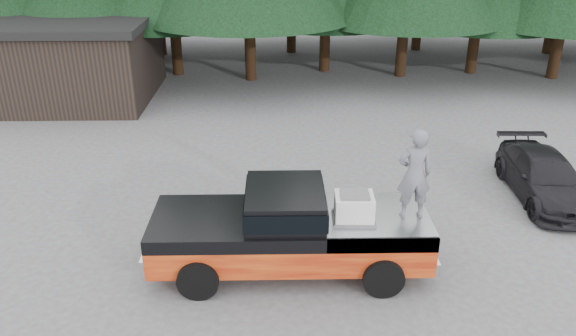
{
  "coord_description": "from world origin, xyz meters",
  "views": [
    {
      "loc": [
        0.21,
        -10.79,
        7.11
      ],
      "look_at": [
        0.42,
        0.0,
        2.14
      ],
      "focal_mm": 35.0,
      "sensor_mm": 36.0,
      "label": 1
    }
  ],
  "objects_px": {
    "utility_building": "(51,57)",
    "pickup_truck": "(290,241)",
    "air_compressor": "(354,208)",
    "parked_car": "(544,177)",
    "man_on_bed": "(414,174)"
  },
  "relations": [
    {
      "from": "man_on_bed",
      "to": "parked_car",
      "type": "distance_m",
      "value": 5.79
    },
    {
      "from": "parked_car",
      "to": "utility_building",
      "type": "xyz_separation_m",
      "value": [
        -16.37,
        9.35,
        1.07
      ]
    },
    {
      "from": "pickup_truck",
      "to": "man_on_bed",
      "type": "relative_size",
      "value": 3.11
    },
    {
      "from": "parked_car",
      "to": "pickup_truck",
      "type": "bearing_deg",
      "value": -153.32
    },
    {
      "from": "pickup_truck",
      "to": "air_compressor",
      "type": "distance_m",
      "value": 1.62
    },
    {
      "from": "air_compressor",
      "to": "parked_car",
      "type": "bearing_deg",
      "value": 33.29
    },
    {
      "from": "man_on_bed",
      "to": "parked_car",
      "type": "bearing_deg",
      "value": -145.35
    },
    {
      "from": "air_compressor",
      "to": "man_on_bed",
      "type": "height_order",
      "value": "man_on_bed"
    },
    {
      "from": "air_compressor",
      "to": "utility_building",
      "type": "relative_size",
      "value": 0.09
    },
    {
      "from": "parked_car",
      "to": "utility_building",
      "type": "bearing_deg",
      "value": 152.09
    },
    {
      "from": "parked_car",
      "to": "utility_building",
      "type": "relative_size",
      "value": 0.49
    },
    {
      "from": "air_compressor",
      "to": "man_on_bed",
      "type": "distance_m",
      "value": 1.39
    },
    {
      "from": "utility_building",
      "to": "pickup_truck",
      "type": "bearing_deg",
      "value": -53.04
    },
    {
      "from": "air_compressor",
      "to": "utility_building",
      "type": "xyz_separation_m",
      "value": [
        -10.75,
        12.8,
        0.07
      ]
    },
    {
      "from": "pickup_truck",
      "to": "utility_building",
      "type": "relative_size",
      "value": 0.71
    }
  ]
}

